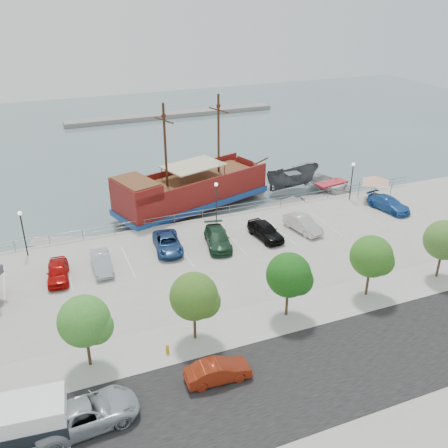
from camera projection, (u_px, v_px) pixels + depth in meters
name	position (u px, v px, depth m)	size (l,w,h in m)	color
ground	(242.00, 261.00, 45.40)	(160.00, 160.00, 0.00)	slate
land_slab	(396.00, 429.00, 27.70)	(100.00, 58.00, 1.20)	#9B998C
street	(345.00, 364.00, 31.60)	(100.00, 8.00, 0.04)	black
sidewalk	(298.00, 312.00, 36.61)	(100.00, 4.00, 0.05)	#AAA9A5
seawall_railing	(212.00, 213.00, 51.25)	(50.00, 0.06, 1.00)	slate
far_shore	(173.00, 115.00, 94.52)	(40.00, 3.00, 0.80)	gray
pirate_ship	(203.00, 188.00, 55.82)	(20.64, 11.20, 12.79)	maroon
patrol_boat	(292.00, 180.00, 60.27)	(2.67, 7.11, 2.75)	#45484C
speedboat	(331.00, 186.00, 60.25)	(4.73, 6.63, 1.37)	silver
dock_west	(67.00, 243.00, 48.10)	(7.02, 2.01, 0.40)	gray
dock_mid	(278.00, 207.00, 55.85)	(6.59, 1.88, 0.38)	slate
dock_east	(329.00, 198.00, 58.15)	(6.23, 1.78, 0.36)	gray
canopy_tent	(377.00, 176.00, 54.45)	(4.30, 4.30, 3.25)	slate
street_van	(87.00, 413.00, 26.94)	(2.64, 5.71, 1.59)	#9DA6AD
street_sedan	(218.00, 371.00, 30.05)	(1.41, 4.05, 1.34)	maroon
fire_hydrant	(167.00, 349.00, 32.33)	(0.24, 0.24, 0.70)	#C49311
lamp_post_left	(22.00, 225.00, 43.00)	(0.36, 0.36, 4.28)	black
lamp_post_mid	(216.00, 195.00, 49.11)	(0.36, 0.36, 4.28)	black
lamp_post_right	(352.00, 174.00, 54.54)	(0.36, 0.36, 4.28)	black
tree_b	(87.00, 322.00, 30.08)	(3.30, 3.20, 5.00)	#473321
tree_c	(196.00, 298.00, 32.46)	(3.30, 3.20, 5.00)	#473321
tree_d	(291.00, 276.00, 34.84)	(3.30, 3.20, 5.00)	#473321
tree_e	(373.00, 258.00, 37.21)	(3.30, 3.20, 5.00)	#473321
tree_f	(446.00, 241.00, 39.59)	(3.30, 3.20, 5.00)	#473321
parked_car_a	(58.00, 272.00, 40.39)	(1.69, 4.19, 1.43)	#AF0A08
parked_car_b	(102.00, 262.00, 41.76)	(1.48, 4.23, 1.39)	#AAB4BE
parked_car_c	(168.00, 243.00, 44.88)	(2.27, 4.92, 1.37)	navy
parked_car_d	(218.00, 238.00, 45.58)	(2.07, 5.09, 1.48)	#1A3A24
parked_car_e	(266.00, 231.00, 46.96)	(1.83, 4.54, 1.55)	black
parked_car_f	(303.00, 224.00, 48.35)	(1.55, 4.45, 1.47)	silver
parked_car_h	(389.00, 204.00, 52.88)	(2.01, 4.94, 1.43)	#2153A2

